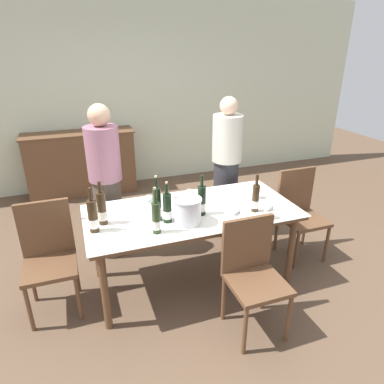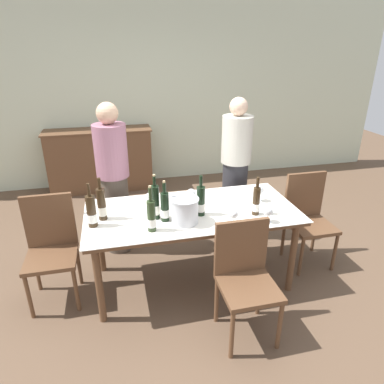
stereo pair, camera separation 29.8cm
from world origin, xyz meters
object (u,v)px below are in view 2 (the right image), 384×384
Objects in this scene: dining_table at (192,217)px; ice_bucket at (185,210)px; wine_glass_0 at (268,212)px; person_guest_left at (235,171)px; wine_bottle_4 at (92,212)px; wine_glass_3 at (233,215)px; chair_left_end at (51,243)px; wine_glass_2 at (149,198)px; chair_right_end at (307,214)px; person_host at (114,181)px; wine_bottle_3 at (201,202)px; wine_glass_1 at (259,190)px; wine_bottle_6 at (256,202)px; wine_glass_4 at (191,194)px; wine_bottle_5 at (165,207)px; wine_bottle_1 at (151,216)px; wine_bottle_2 at (155,203)px; sideboard_cabinet at (101,160)px; wine_bottle_0 at (102,205)px; chair_near_front at (245,272)px.

dining_table is 0.29m from ice_bucket.
person_guest_left is (0.12, 1.09, -0.04)m from wine_glass_0.
wine_glass_3 is (1.12, -0.24, -0.04)m from wine_bottle_4.
chair_left_end reaches higher than wine_glass_3.
chair_right_end is (1.60, -0.02, -0.33)m from wine_glass_2.
wine_glass_2 is 0.10× the size of person_host.
wine_glass_3 is at bearing -11.94° from wine_bottle_4.
wine_glass_3 is 1.41m from person_host.
wine_bottle_3 reaches higher than chair_left_end.
dining_table is 1.24m from chair_left_end.
wine_bottle_3 is 2.31× the size of wine_glass_1.
wine_bottle_3 is 1.05× the size of wine_bottle_6.
wine_glass_3 is at bearing -18.10° from ice_bucket.
wine_glass_4 is at bearing -40.65° from person_host.
wine_glass_0 is 1.10m from person_guest_left.
dining_table is at bearing 26.07° from wine_bottle_5.
ice_bucket is at bearing -111.49° from wine_glass_4.
dining_table is at bearing -48.37° from person_host.
wine_glass_4 is (0.42, 0.42, -0.03)m from wine_bottle_1.
wine_bottle_2 reaches higher than chair_left_end.
wine_bottle_4 reaches higher than wine_glass_3.
wine_bottle_0 is (0.07, -2.54, 0.41)m from sideboard_cabinet.
wine_glass_1 is (0.77, 0.25, -0.01)m from ice_bucket.
wine_glass_4 is 1.30m from chair_left_end.
wine_glass_4 is at bearing 31.18° from wine_bottle_2.
dining_table is 0.35m from wine_bottle_5.
person_host is at bearing 131.63° from dining_table.
person_host is at bearing 161.00° from chair_right_end.
dining_table is 2.01× the size of chair_right_end.
dining_table is 0.22m from wine_bottle_3.
wine_bottle_3 reaches higher than sideboard_cabinet.
wine_glass_2 is (-0.10, 0.24, -0.01)m from wine_bottle_5.
ice_bucket reaches higher than wine_glass_1.
chair_near_front is at bearing -46.37° from wine_bottle_2.
wine_glass_4 is (0.14, 0.35, -0.02)m from ice_bucket.
person_host reaches higher than wine_bottle_6.
dining_table is 11.87× the size of wine_glass_2.
chair_right_end is (0.57, 0.04, -0.33)m from wine_glass_1.
person_guest_left reaches higher than wine_bottle_6.
ice_bucket is at bearing -118.61° from dining_table.
wine_bottle_2 is at bearing 157.07° from wine_glass_3.
person_guest_left reaches higher than wine_bottle_5.
dining_table is 0.80m from wine_bottle_0.
wine_bottle_0 is at bearing 170.50° from wine_bottle_6.
chair_left_end is (-1.12, 0.29, -0.33)m from ice_bucket.
wine_bottle_4 is at bearing 168.06° from wine_glass_3.
wine_glass_3 is at bearing -48.90° from person_host.
person_host is (-1.22, 1.10, -0.03)m from wine_glass_0.
wine_bottle_6 is at bearing 26.63° from wine_glass_3.
wine_glass_0 is 1.03m from wine_glass_2.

